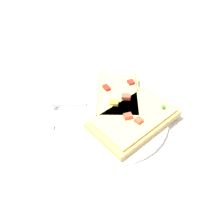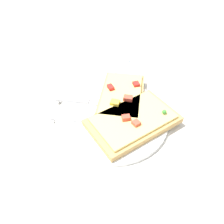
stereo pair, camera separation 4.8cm
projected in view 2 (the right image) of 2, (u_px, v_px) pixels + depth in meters
name	position (u px, v px, depth m)	size (l,w,h in m)	color
ground_plane	(112.00, 119.00, 0.50)	(4.00, 4.00, 0.00)	beige
plate	(112.00, 117.00, 0.49)	(0.25, 0.25, 0.01)	white
fork	(103.00, 122.00, 0.47)	(0.08, 0.21, 0.01)	#B7B7BC
knife	(93.00, 102.00, 0.52)	(0.07, 0.22, 0.01)	#B7B7BC
pizza_slice_main	(133.00, 120.00, 0.46)	(0.22, 0.20, 0.03)	tan
pizza_slice_corner	(121.00, 96.00, 0.52)	(0.19, 0.14, 0.03)	tan
crumb_scatter	(118.00, 119.00, 0.47)	(0.15, 0.09, 0.01)	tan
napkin	(110.00, 65.00, 0.65)	(0.15, 0.09, 0.01)	silver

